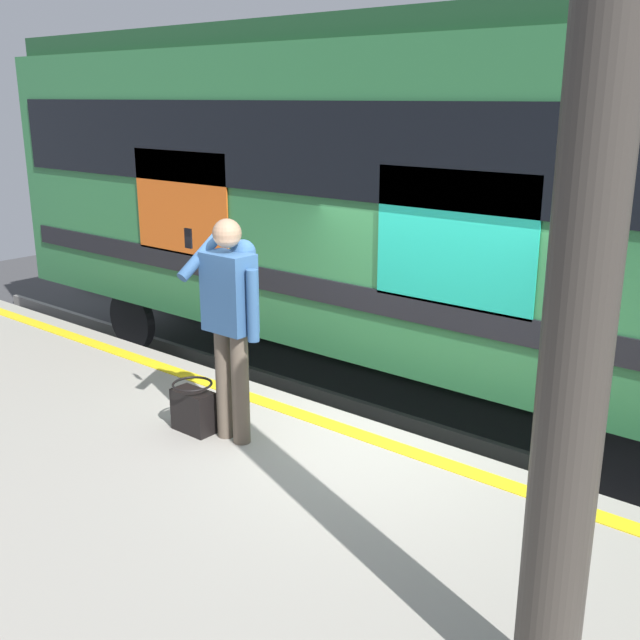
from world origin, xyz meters
TOP-DOWN VIEW (x-y plane):
  - ground_plane at (0.00, 0.00)m, footprint 24.99×24.99m
  - platform at (0.00, 2.30)m, footprint 13.65×4.60m
  - safety_line at (0.00, 0.30)m, footprint 13.38×0.16m
  - track_rail_near at (0.00, -1.61)m, footprint 17.75×0.08m
  - track_rail_far at (0.00, -3.05)m, footprint 17.75×0.08m
  - train_carriage at (1.53, -2.32)m, footprint 10.18×3.05m
  - passenger at (0.63, 1.00)m, footprint 0.57×0.55m
  - handbag at (1.00, 1.11)m, footprint 0.37×0.33m
  - station_column at (-2.43, 2.01)m, footprint 0.29×0.29m

SIDE VIEW (x-z plane):
  - ground_plane at x=0.00m, z-range 0.00..0.00m
  - track_rail_near at x=0.00m, z-range 0.00..0.16m
  - track_rail_far at x=0.00m, z-range 0.00..0.16m
  - platform at x=0.00m, z-range 0.00..0.85m
  - safety_line at x=0.00m, z-range 0.85..0.86m
  - handbag at x=1.00m, z-range 0.84..1.26m
  - passenger at x=0.63m, z-range 1.02..2.80m
  - train_carriage at x=1.53m, z-range 0.54..4.64m
  - station_column at x=-2.43m, z-range 0.85..4.56m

